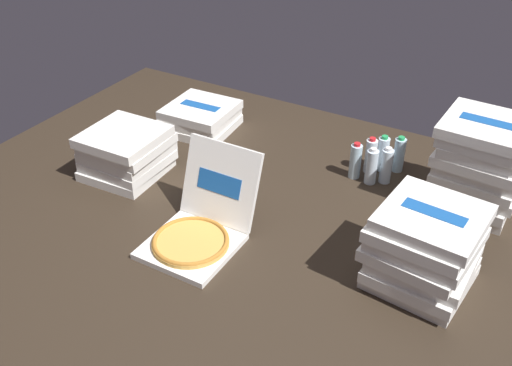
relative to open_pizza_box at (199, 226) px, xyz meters
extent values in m
cube|color=#2D2319|center=(0.13, 0.23, -0.09)|extent=(3.20, 2.40, 0.02)
cube|color=white|center=(0.00, -0.07, -0.06)|extent=(0.37, 0.37, 0.03)
cylinder|color=gold|center=(0.00, -0.07, -0.04)|extent=(0.33, 0.33, 0.02)
torus|color=#B1712A|center=(0.00, -0.07, -0.03)|extent=(0.33, 0.33, 0.02)
cube|color=white|center=(0.00, 0.18, 0.12)|extent=(0.37, 0.15, 0.35)
cube|color=#19519E|center=(0.00, 0.17, 0.13)|extent=(0.22, 0.03, 0.09)
cube|color=white|center=(-0.58, 0.86, -0.05)|extent=(0.40, 0.40, 0.05)
cube|color=#19519E|center=(-0.58, 0.86, -0.02)|extent=(0.24, 0.09, 0.00)
cube|color=white|center=(-0.59, 0.86, 0.00)|extent=(0.39, 0.39, 0.05)
cube|color=white|center=(-0.58, 0.86, 0.05)|extent=(0.38, 0.38, 0.05)
cube|color=#19519E|center=(-0.58, 0.86, 0.07)|extent=(0.24, 0.08, 0.00)
cube|color=white|center=(-0.64, 0.26, -0.05)|extent=(0.38, 0.38, 0.05)
cube|color=white|center=(-0.63, 0.27, 0.00)|extent=(0.37, 0.37, 0.05)
cube|color=#19519E|center=(-0.63, 0.27, 0.02)|extent=(0.24, 0.07, 0.00)
cube|color=white|center=(-0.64, 0.28, 0.05)|extent=(0.37, 0.37, 0.05)
cube|color=white|center=(-0.63, 0.28, 0.10)|extent=(0.38, 0.38, 0.05)
cube|color=white|center=(-0.63, 0.26, 0.15)|extent=(0.37, 0.37, 0.05)
cube|color=white|center=(0.91, 0.23, -0.05)|extent=(0.41, 0.41, 0.05)
cube|color=#19519E|center=(0.91, 0.23, -0.02)|extent=(0.24, 0.09, 0.00)
cube|color=white|center=(0.91, 0.21, 0.00)|extent=(0.40, 0.40, 0.05)
cube|color=white|center=(0.92, 0.22, 0.05)|extent=(0.38, 0.38, 0.05)
cube|color=#19519E|center=(0.92, 0.22, 0.07)|extent=(0.24, 0.08, 0.00)
cube|color=white|center=(0.90, 0.21, 0.10)|extent=(0.41, 0.41, 0.05)
cube|color=white|center=(0.91, 0.22, 0.15)|extent=(0.41, 0.41, 0.05)
cube|color=white|center=(0.90, 0.21, 0.20)|extent=(0.39, 0.39, 0.05)
cube|color=#19519E|center=(0.90, 0.21, 0.22)|extent=(0.24, 0.08, 0.00)
cube|color=white|center=(0.92, 0.22, 0.25)|extent=(0.40, 0.40, 0.05)
cube|color=#19519E|center=(0.92, 0.22, 0.27)|extent=(0.24, 0.09, 0.00)
cube|color=white|center=(0.97, 0.88, -0.05)|extent=(0.38, 0.38, 0.05)
cube|color=white|center=(0.97, 0.87, 0.00)|extent=(0.39, 0.39, 0.05)
cube|color=white|center=(0.99, 0.88, 0.05)|extent=(0.38, 0.38, 0.05)
cube|color=white|center=(0.98, 0.87, 0.10)|extent=(0.39, 0.39, 0.05)
cube|color=white|center=(0.98, 0.89, 0.15)|extent=(0.39, 0.39, 0.05)
cube|color=white|center=(0.97, 0.87, 0.20)|extent=(0.39, 0.39, 0.05)
cube|color=white|center=(0.98, 0.88, 0.25)|extent=(0.37, 0.37, 0.05)
cube|color=#19519E|center=(0.98, 0.88, 0.27)|extent=(0.24, 0.07, 0.00)
cube|color=white|center=(0.98, 0.87, 0.30)|extent=(0.39, 0.39, 0.05)
cube|color=white|center=(0.96, 0.86, 0.35)|extent=(0.38, 0.38, 0.05)
cube|color=#19519E|center=(0.96, 0.86, 0.37)|extent=(0.24, 0.08, 0.00)
cylinder|color=silver|center=(0.57, 0.99, 0.02)|extent=(0.06, 0.06, 0.18)
cylinder|color=#239951|center=(0.57, 0.99, 0.11)|extent=(0.03, 0.03, 0.02)
cylinder|color=silver|center=(0.49, 0.96, 0.02)|extent=(0.06, 0.06, 0.18)
cylinder|color=#239951|center=(0.49, 0.96, 0.11)|extent=(0.03, 0.03, 0.02)
cylinder|color=white|center=(0.45, 0.91, 0.02)|extent=(0.06, 0.06, 0.18)
cylinder|color=red|center=(0.45, 0.91, 0.11)|extent=(0.03, 0.03, 0.02)
cylinder|color=silver|center=(0.55, 0.85, 0.02)|extent=(0.06, 0.06, 0.18)
cylinder|color=white|center=(0.55, 0.85, 0.11)|extent=(0.03, 0.03, 0.02)
cylinder|color=silver|center=(0.40, 0.82, 0.02)|extent=(0.06, 0.06, 0.18)
cylinder|color=red|center=(0.40, 0.82, 0.11)|extent=(0.03, 0.03, 0.02)
cylinder|color=silver|center=(0.49, 0.81, 0.02)|extent=(0.06, 0.06, 0.18)
cylinder|color=white|center=(0.49, 0.81, 0.11)|extent=(0.03, 0.03, 0.02)
camera|label=1|loc=(1.19, -1.58, 1.54)|focal=40.18mm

